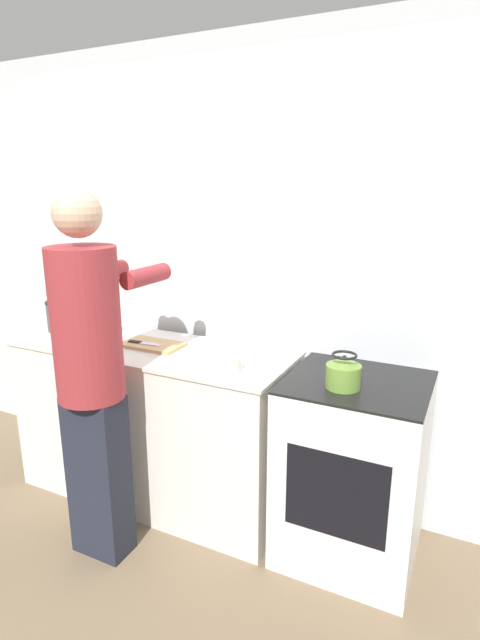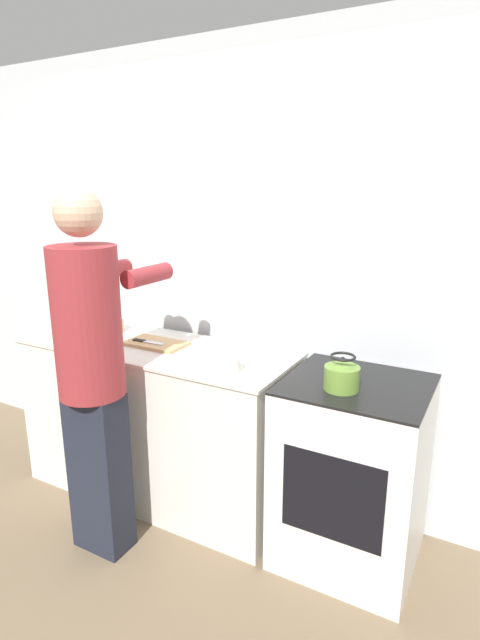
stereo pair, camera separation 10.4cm
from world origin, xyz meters
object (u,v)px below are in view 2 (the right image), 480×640
person (92,365)px  bowl_prep (109,325)px  oven (351,473)px  knife (148,342)px  kettle (342,375)px  canister_jar (67,314)px  cutting_board (156,343)px

person → bowl_prep: size_ratio=10.13×
oven → knife: bearing=-178.6°
kettle → bowl_prep: 1.55m
canister_jar → knife: bearing=-2.6°
person → kettle: bearing=21.2°
person → canister_jar: 0.91m
bowl_prep → canister_jar: canister_jar is taller
oven → person: size_ratio=0.52×
knife → canister_jar: (-0.67, 0.03, 0.07)m
person → cutting_board: bearing=93.8°
cutting_board → canister_jar: size_ratio=1.85×
oven → canister_jar: canister_jar is taller
knife → bowl_prep: (-0.38, 0.10, 0.02)m
knife → canister_jar: bearing=174.6°
person → cutting_board: (-0.04, 0.53, -0.05)m
person → bowl_prep: person is taller
bowl_prep → oven: bearing=-2.5°
person → canister_jar: (-0.74, 0.53, 0.04)m
knife → bowl_prep: bowl_prep is taller
cutting_board → bowl_prep: size_ratio=1.95×
canister_jar → kettle: bearing=-3.3°
oven → knife: size_ratio=4.51×
person → bowl_prep: bearing=127.1°
bowl_prep → person: bearing=-52.9°
knife → canister_jar: canister_jar is taller
oven → kettle: kettle is taller
kettle → knife: bearing=176.2°
bowl_prep → cutting_board: bearing=-9.7°
kettle → canister_jar: size_ratio=0.85×
cutting_board → kettle: bearing=-5.3°
canister_jar → bowl_prep: bearing=13.4°
person → knife: size_ratio=8.73×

